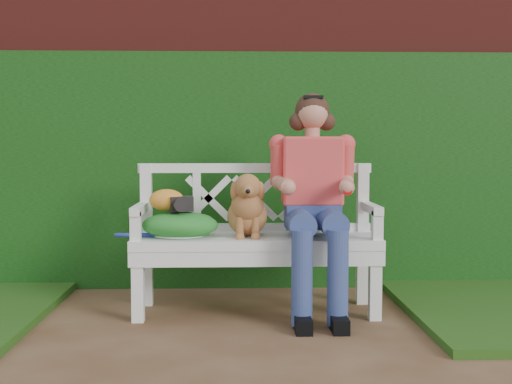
{
  "coord_description": "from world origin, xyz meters",
  "views": [
    {
      "loc": [
        0.04,
        -3.31,
        1.04
      ],
      "look_at": [
        0.18,
        0.88,
        0.75
      ],
      "focal_mm": 48.0,
      "sensor_mm": 36.0,
      "label": 1
    }
  ],
  "objects": [
    {
      "name": "dog",
      "position": [
        0.12,
        0.84,
        0.68
      ],
      "size": [
        0.35,
        0.41,
        0.39
      ],
      "primitive_type": null,
      "rotation": [
        0.0,
        0.0,
        -0.26
      ],
      "color": "#A78041",
      "rests_on": "garden_bench"
    },
    {
      "name": "brick_wall",
      "position": [
        0.0,
        1.9,
        1.1
      ],
      "size": [
        10.0,
        0.3,
        2.2
      ],
      "primitive_type": "cube",
      "color": "maroon",
      "rests_on": "ground"
    },
    {
      "name": "baseball_glove",
      "position": [
        -0.37,
        0.84,
        0.7
      ],
      "size": [
        0.24,
        0.2,
        0.13
      ],
      "primitive_type": "ellipsoid",
      "rotation": [
        0.0,
        0.0,
        -0.21
      ],
      "color": "orange",
      "rests_on": "green_bag"
    },
    {
      "name": "ground",
      "position": [
        0.0,
        0.0,
        0.0
      ],
      "size": [
        60.0,
        60.0,
        0.0
      ],
      "primitive_type": "plane",
      "color": "#52301B"
    },
    {
      "name": "tennis_racket",
      "position": [
        -0.32,
        0.83,
        0.49
      ],
      "size": [
        0.61,
        0.43,
        0.03
      ],
      "primitive_type": null,
      "rotation": [
        0.0,
        0.0,
        0.4
      ],
      "color": "white",
      "rests_on": "garden_bench"
    },
    {
      "name": "camera_item",
      "position": [
        -0.28,
        0.82,
        0.68
      ],
      "size": [
        0.16,
        0.14,
        0.09
      ],
      "primitive_type": "cube",
      "rotation": [
        0.0,
        0.0,
        0.34
      ],
      "color": "black",
      "rests_on": "green_bag"
    },
    {
      "name": "green_bag",
      "position": [
        -0.29,
        0.83,
        0.56
      ],
      "size": [
        0.5,
        0.41,
        0.16
      ],
      "primitive_type": null,
      "rotation": [
        0.0,
        0.0,
        0.12
      ],
      "color": "#1C7111",
      "rests_on": "garden_bench"
    },
    {
      "name": "garden_bench",
      "position": [
        0.18,
        0.88,
        0.24
      ],
      "size": [
        1.64,
        0.79,
        0.48
      ],
      "primitive_type": null,
      "rotation": [
        0.0,
        0.0,
        -0.12
      ],
      "color": "white",
      "rests_on": "ground"
    },
    {
      "name": "ivy_hedge",
      "position": [
        0.0,
        1.68,
        0.85
      ],
      "size": [
        10.0,
        0.18,
        1.7
      ],
      "primitive_type": "cube",
      "color": "#1B5A12",
      "rests_on": "ground"
    },
    {
      "name": "seated_woman",
      "position": [
        0.52,
        0.86,
        0.66
      ],
      "size": [
        0.6,
        0.77,
        1.31
      ],
      "primitive_type": null,
      "rotation": [
        0.0,
        0.0,
        0.06
      ],
      "color": "#FA384D",
      "rests_on": "ground"
    }
  ]
}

